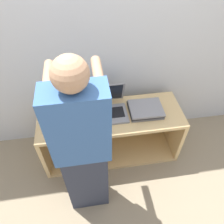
{
  "coord_description": "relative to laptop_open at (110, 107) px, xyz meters",
  "views": [
    {
      "loc": [
        -0.21,
        -1.18,
        2.12
      ],
      "look_at": [
        0.0,
        0.17,
        0.71
      ],
      "focal_mm": 35.0,
      "sensor_mm": 36.0,
      "label": 1
    }
  ],
  "objects": [
    {
      "name": "ground_plane",
      "position": [
        0.0,
        -0.31,
        -0.64
      ],
      "size": [
        12.0,
        12.0,
        0.0
      ],
      "primitive_type": "plane",
      "color": "gray"
    },
    {
      "name": "laptop_open",
      "position": [
        0.0,
        0.0,
        0.0
      ],
      "size": [
        0.32,
        0.34,
        0.27
      ],
      "color": "gray",
      "rests_on": "cart"
    },
    {
      "name": "laptop_stack_right",
      "position": [
        0.34,
        -0.06,
        -0.02
      ],
      "size": [
        0.32,
        0.27,
        0.06
      ],
      "color": "slate",
      "rests_on": "cart"
    },
    {
      "name": "wall_back",
      "position": [
        0.0,
        0.3,
        0.56
      ],
      "size": [
        8.0,
        0.05,
        2.4
      ],
      "color": "silver",
      "rests_on": "ground_plane"
    },
    {
      "name": "laptop_stack_left",
      "position": [
        -0.35,
        -0.05,
        -0.0
      ],
      "size": [
        0.34,
        0.28,
        0.1
      ],
      "color": "#B7B7BC",
      "rests_on": "cart"
    },
    {
      "name": "cart",
      "position": [
        0.0,
        0.01,
        -0.35
      ],
      "size": [
        1.41,
        0.5,
        0.59
      ],
      "color": "tan",
      "rests_on": "ground_plane"
    },
    {
      "name": "person",
      "position": [
        -0.28,
        -0.55,
        0.14
      ],
      "size": [
        0.4,
        0.52,
        1.57
      ],
      "color": "#2D3342",
      "rests_on": "ground_plane"
    },
    {
      "name": "inventory_tag",
      "position": [
        -0.35,
        -0.12,
        0.05
      ],
      "size": [
        0.06,
        0.02,
        0.01
      ],
      "color": "red",
      "rests_on": "laptop_stack_left"
    }
  ]
}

